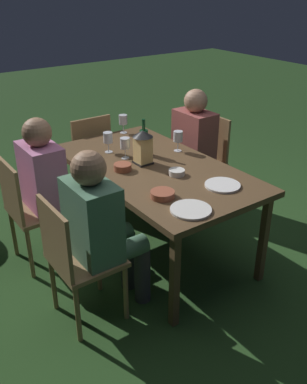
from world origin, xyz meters
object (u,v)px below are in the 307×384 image
object	(u,v)px
chair_head_far	(88,153)
plate_b	(191,210)
chair_side_right_a	(76,257)
lantern_centerpiece	(143,145)
person_in_green	(102,226)
wine_glass_d	(125,144)
bowl_bread	(163,194)
dining_table	(153,172)
chair_side_left_b	(204,157)
green_bottle_on_table	(144,141)
wine_glass_b	(178,137)
plate_a	(223,185)
wine_glass_a	(108,139)
person_in_rust	(188,146)
bowl_olives	(177,172)
person_in_pink	(52,182)
chair_side_right_b	(29,207)
bowl_salad	(123,167)
wine_glass_c	(123,120)

from	to	relation	value
chair_head_far	plate_b	size ratio (longest dim) A/B	3.39
chair_side_right_a	lantern_centerpiece	size ratio (longest dim) A/B	3.28
chair_side_right_a	person_in_green	world-z (taller)	person_in_green
chair_head_far	wine_glass_d	size ratio (longest dim) A/B	5.15
person_in_green	chair_head_far	bearing A→B (deg)	-24.11
bowl_bread	lantern_centerpiece	bearing A→B (deg)	-21.67
plate_b	bowl_bread	world-z (taller)	bowl_bread
chair_side_right_a	dining_table	bearing A→B (deg)	-65.90
chair_side_left_b	chair_head_far	bearing A→B (deg)	50.17
green_bottle_on_table	wine_glass_b	distance (m)	0.28
chair_side_left_b	wine_glass_d	bearing A→B (deg)	98.09
dining_table	plate_a	distance (m)	0.59
wine_glass_a	plate_b	distance (m)	1.15
chair_head_far	plate_b	distance (m)	1.84
person_in_rust	person_in_green	bearing A→B (deg)	120.04
bowl_olives	lantern_centerpiece	bearing A→B (deg)	14.16
person_in_rust	wine_glass_b	xyz separation A→B (m)	(-0.25, 0.33, 0.22)
wine_glass_a	bowl_bread	size ratio (longest dim) A/B	1.07
chair_side_right_a	wine_glass_a	size ratio (longest dim) A/B	5.15
chair_side_left_b	person_in_pink	xyz separation A→B (m)	(-0.00, 1.53, 0.15)
person_in_rust	chair_side_right_b	world-z (taller)	person_in_rust
dining_table	wine_glass_a	size ratio (longest dim) A/B	10.17
chair_side_right_a	person_in_green	size ratio (longest dim) A/B	0.76
dining_table	chair_side_right_a	distance (m)	0.97
person_in_green	lantern_centerpiece	bearing A→B (deg)	-53.27
wine_glass_d	bowl_salad	distance (m)	0.25
chair_side_right_b	wine_glass_a	xyz separation A→B (m)	(0.06, -0.73, 0.37)
bowl_olives	wine_glass_b	bearing A→B (deg)	-39.21
wine_glass_b	bowl_salad	xyz separation A→B (m)	(-0.07, 0.58, -0.09)
wine_glass_b	wine_glass_d	bearing A→B (deg)	75.47
chair_side_left_b	wine_glass_a	bearing A→B (deg)	86.81
chair_head_far	plate_b	world-z (taller)	chair_head_far
dining_table	chair_side_right_b	size ratio (longest dim) A/B	1.98
chair_side_right_b	bowl_salad	size ratio (longest dim) A/B	6.62
person_in_pink	wine_glass_a	size ratio (longest dim) A/B	6.80
person_in_green	bowl_salad	world-z (taller)	person_in_green
green_bottle_on_table	plate_b	xyz separation A→B (m)	(-0.95, 0.30, -0.10)
chair_head_far	green_bottle_on_table	world-z (taller)	green_bottle_on_table
chair_side_left_b	plate_b	size ratio (longest dim) A/B	3.39
wine_glass_c	lantern_centerpiece	bearing A→B (deg)	159.70
lantern_centerpiece	wine_glass_a	size ratio (longest dim) A/B	1.57
wine_glass_d	plate_b	distance (m)	0.97
lantern_centerpiece	bowl_olives	xyz separation A→B (m)	(-0.32, -0.08, -0.13)
wine_glass_c	person_in_pink	bearing A→B (deg)	114.10
chair_side_right_b	bowl_bread	xyz separation A→B (m)	(-0.84, -0.61, 0.28)
dining_table	wine_glass_c	world-z (taller)	wine_glass_c
dining_table	person_in_rust	bearing A→B (deg)	-59.96
chair_side_right_a	chair_head_far	bearing A→B (deg)	-30.05
person_in_green	green_bottle_on_table	bearing A→B (deg)	-49.84
wine_glass_d	dining_table	bearing A→B (deg)	-159.53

